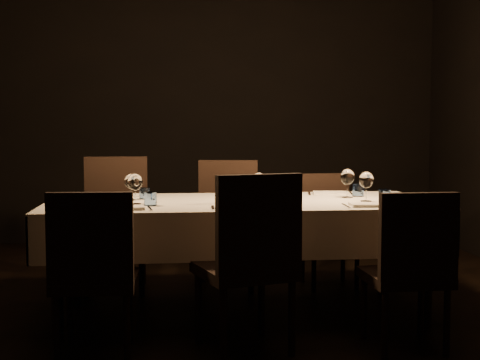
{
  "coord_description": "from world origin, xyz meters",
  "views": [
    {
      "loc": [
        -0.47,
        -4.34,
        1.24
      ],
      "look_at": [
        0.0,
        0.0,
        0.9
      ],
      "focal_mm": 50.0,
      "sensor_mm": 36.0,
      "label": 1
    }
  ],
  "objects": [
    {
      "name": "room",
      "position": [
        0.0,
        0.0,
        1.5
      ],
      "size": [
        5.01,
        6.01,
        3.01
      ],
      "color": "black",
      "rests_on": "ground"
    },
    {
      "name": "dining_table",
      "position": [
        0.0,
        0.0,
        0.69
      ],
      "size": [
        2.52,
        1.12,
        0.76
      ],
      "color": "black",
      "rests_on": "ground"
    },
    {
      "name": "chair_near_left",
      "position": [
        -0.87,
        -0.79,
        0.51
      ],
      "size": [
        0.45,
        0.45,
        0.92
      ],
      "rotation": [
        0.0,
        0.0,
        3.11
      ],
      "color": "black",
      "rests_on": "ground"
    },
    {
      "name": "place_setting_near_left",
      "position": [
        -0.67,
        -0.22,
        0.84
      ],
      "size": [
        0.36,
        0.42,
        0.2
      ],
      "rotation": [
        0.0,
        0.0,
        0.13
      ],
      "color": "silver",
      "rests_on": "dining_table"
    },
    {
      "name": "chair_near_center",
      "position": [
        -0.03,
        -0.79,
        0.55
      ],
      "size": [
        0.6,
        0.6,
        1.0
      ],
      "rotation": [
        0.0,
        0.0,
        3.43
      ],
      "color": "black",
      "rests_on": "ground"
    },
    {
      "name": "place_setting_near_center",
      "position": [
        -0.01,
        -0.22,
        0.83
      ],
      "size": [
        0.33,
        0.4,
        0.18
      ],
      "rotation": [
        0.0,
        0.0,
        -0.05
      ],
      "color": "silver",
      "rests_on": "dining_table"
    },
    {
      "name": "chair_near_right",
      "position": [
        0.85,
        -0.85,
        0.5
      ],
      "size": [
        0.44,
        0.44,
        0.9
      ],
      "rotation": [
        0.0,
        0.0,
        3.17
      ],
      "color": "black",
      "rests_on": "ground"
    },
    {
      "name": "place_setting_near_right",
      "position": [
        0.82,
        -0.22,
        0.84
      ],
      "size": [
        0.36,
        0.42,
        0.2
      ],
      "rotation": [
        0.0,
        0.0,
        -0.05
      ],
      "color": "silver",
      "rests_on": "dining_table"
    },
    {
      "name": "chair_far_left",
      "position": [
        -0.88,
        0.83,
        0.55
      ],
      "size": [
        0.49,
        0.49,
        1.02
      ],
      "rotation": [
        0.0,
        0.0,
        0.01
      ],
      "color": "black",
      "rests_on": "ground"
    },
    {
      "name": "place_setting_far_left",
      "position": [
        -0.71,
        0.22,
        0.83
      ],
      "size": [
        0.33,
        0.4,
        0.18
      ],
      "rotation": [
        0.0,
        0.0,
        -0.17
      ],
      "color": "silver",
      "rests_on": "dining_table"
    },
    {
      "name": "chair_far_center",
      "position": [
        -0.01,
        0.84,
        0.54
      ],
      "size": [
        0.54,
        0.54,
        0.98
      ],
      "rotation": [
        0.0,
        0.0,
        -0.15
      ],
      "color": "black",
      "rests_on": "ground"
    },
    {
      "name": "place_setting_far_center",
      "position": [
        0.15,
        0.22,
        0.83
      ],
      "size": [
        0.32,
        0.4,
        0.18
      ],
      "rotation": [
        0.0,
        0.0,
        0.04
      ],
      "color": "silver",
      "rests_on": "dining_table"
    },
    {
      "name": "chair_far_right",
      "position": [
        0.78,
        0.8,
        0.49
      ],
      "size": [
        0.44,
        0.44,
        0.88
      ],
      "rotation": [
        0.0,
        0.0,
        0.06
      ],
      "color": "black",
      "rests_on": "ground"
    },
    {
      "name": "place_setting_far_right",
      "position": [
        0.76,
        0.22,
        0.84
      ],
      "size": [
        0.38,
        0.42,
        0.2
      ],
      "rotation": [
        0.0,
        0.0,
        -0.18
      ],
      "color": "silver",
      "rests_on": "dining_table"
    }
  ]
}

